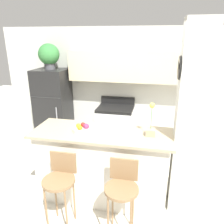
{
  "coord_description": "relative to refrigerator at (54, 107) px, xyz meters",
  "views": [
    {
      "loc": [
        0.7,
        -2.68,
        2.33
      ],
      "look_at": [
        0.0,
        0.7,
        1.14
      ],
      "focal_mm": 35.0,
      "sensor_mm": 36.0,
      "label": 1
    }
  ],
  "objects": [
    {
      "name": "bar_stool_right",
      "position": [
        1.94,
        -2.25,
        -0.18
      ],
      "size": [
        0.4,
        0.4,
        0.98
      ],
      "color": "olive",
      "rests_on": "ground_plane"
    },
    {
      "name": "stove_range",
      "position": [
        1.42,
        0.03,
        -0.38
      ],
      "size": [
        0.76,
        0.61,
        1.07
      ],
      "color": "white",
      "rests_on": "ground_plane"
    },
    {
      "name": "counter_bar",
      "position": [
        1.55,
        -1.66,
        -0.29
      ],
      "size": [
        1.95,
        0.71,
        1.09
      ],
      "color": "silver",
      "rests_on": "ground_plane"
    },
    {
      "name": "potted_plant_on_fridge",
      "position": [
        -0.0,
        0.0,
        1.13
      ],
      "size": [
        0.44,
        0.44,
        0.53
      ],
      "color": "#4C4C51",
      "rests_on": "refrigerator"
    },
    {
      "name": "orchid_vase",
      "position": [
        2.21,
        -1.64,
        0.37
      ],
      "size": [
        0.12,
        0.12,
        0.45
      ],
      "color": "tan",
      "rests_on": "counter_bar"
    },
    {
      "name": "refrigerator",
      "position": [
        0.0,
        0.0,
        0.0
      ],
      "size": [
        0.7,
        0.66,
        1.68
      ],
      "color": "black",
      "rests_on": "ground_plane"
    },
    {
      "name": "pillar_right",
      "position": [
        2.7,
        -1.6,
        0.44
      ],
      "size": [
        0.38,
        0.32,
        2.55
      ],
      "color": "silver",
      "rests_on": "ground_plane"
    },
    {
      "name": "ground_plane",
      "position": [
        1.55,
        -1.66,
        -0.84
      ],
      "size": [
        14.0,
        14.0,
        0.0
      ],
      "primitive_type": "plane",
      "color": "beige"
    },
    {
      "name": "wall_back",
      "position": [
        1.64,
        0.3,
        0.63
      ],
      "size": [
        5.6,
        0.38,
        2.55
      ],
      "color": "silver",
      "rests_on": "ground_plane"
    },
    {
      "name": "bar_stool_left",
      "position": [
        1.16,
        -2.25,
        -0.18
      ],
      "size": [
        0.4,
        0.4,
        0.98
      ],
      "color": "olive",
      "rests_on": "ground_plane"
    },
    {
      "name": "fruit_bowl",
      "position": [
        1.28,
        -1.69,
        0.29
      ],
      "size": [
        0.26,
        0.26,
        0.12
      ],
      "color": "silver",
      "rests_on": "counter_bar"
    }
  ]
}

